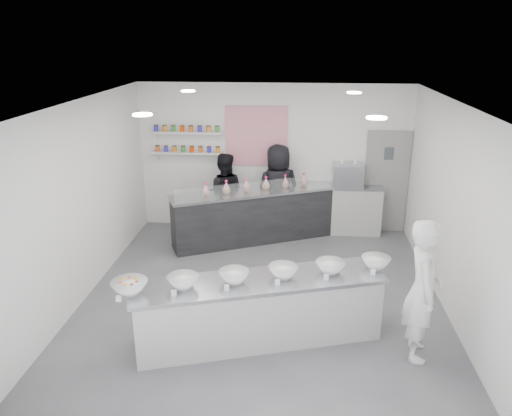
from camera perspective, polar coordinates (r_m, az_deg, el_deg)
The scene contains 26 objects.
floor at distance 7.99m, azimuth 0.73°, elevation -9.98°, with size 6.00×6.00×0.00m, color #515156.
ceiling at distance 7.02m, azimuth 0.84°, elevation 11.88°, with size 6.00×6.00×0.00m, color white.
back_wall at distance 10.25m, azimuth 2.00°, elevation 5.74°, with size 5.50×5.50×0.00m, color white.
left_wall at distance 8.04m, azimuth -19.18°, elevation 0.78°, with size 6.00×6.00×0.00m, color white.
right_wall at distance 7.69m, azimuth 21.67°, elevation -0.35°, with size 6.00×6.00×0.00m, color white.
back_door at distance 10.48m, azimuth 14.65°, elevation 2.87°, with size 0.88×0.04×2.10m, color gray.
pattern_panel at distance 10.15m, azimuth 0.03°, elevation 8.22°, with size 1.25×0.03×1.20m, color #E22A5A.
jar_shelf_lower at distance 10.36m, azimuth -7.79°, elevation 6.29°, with size 1.45×0.22×0.04m, color silver.
jar_shelf_upper at distance 10.27m, azimuth -7.90°, elevation 8.57°, with size 1.45×0.22×0.04m, color silver.
preserve_jars at distance 10.28m, azimuth -7.88°, elevation 7.78°, with size 1.45×0.10×0.56m, color #D45E20, non-canonical shape.
downlight_0 at distance 6.31m, azimuth -12.85°, elevation 10.37°, with size 0.24×0.24×0.02m, color white.
downlight_1 at distance 6.08m, azimuth 13.61°, elevation 9.99°, with size 0.24×0.24×0.02m, color white.
downlight_2 at distance 8.80m, azimuth -7.76°, elevation 13.11°, with size 0.24×0.24×0.02m, color white.
downlight_3 at distance 8.64m, azimuth 11.17°, elevation 12.81°, with size 0.24×0.24×0.02m, color white.
prep_counter at distance 6.74m, azimuth 0.32°, elevation -11.60°, with size 3.30×0.75×0.90m, color #AEAEAA.
back_bar at distance 9.79m, azimuth 0.03°, elevation -0.93°, with size 3.34×0.61×1.03m, color black.
sneeze_guard at distance 9.32m, azimuth 0.64°, elevation 2.28°, with size 3.29×0.01×0.28m, color white.
espresso_ledge at distance 10.36m, azimuth 10.47°, elevation -0.21°, with size 1.34×0.43×1.00m, color #AEAEAA.
espresso_machine at distance 10.14m, azimuth 10.44°, elevation 3.68°, with size 0.61×0.42×0.46m, color #93969E.
cup_stacks at distance 10.15m, azimuth 9.88°, elevation 3.33°, with size 0.24×0.24×0.33m, color #C8A98E, non-canonical shape.
prep_bowls at distance 6.48m, azimuth 0.33°, elevation -7.58°, with size 3.64×0.49×0.16m, color white, non-canonical shape.
label_cards at distance 6.08m, azimuth -1.50°, elevation -10.00°, with size 3.31×0.04×0.07m, color white, non-canonical shape.
cookie_bags at distance 9.58m, azimuth 0.03°, elevation 2.73°, with size 2.15×0.15×0.27m, color pink, non-canonical shape.
woman_prep at distance 6.56m, azimuth 18.48°, elevation -8.90°, with size 0.67×0.44×1.84m, color white.
staff_left at distance 10.14m, azimuth -3.67°, elevation 1.66°, with size 0.81×0.63×1.67m, color black.
staff_right at distance 10.01m, azimuth 2.53°, elevation 2.03°, with size 0.91×0.59×1.87m, color black.
Camera 1 is at (0.49, -6.94, 3.92)m, focal length 35.00 mm.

